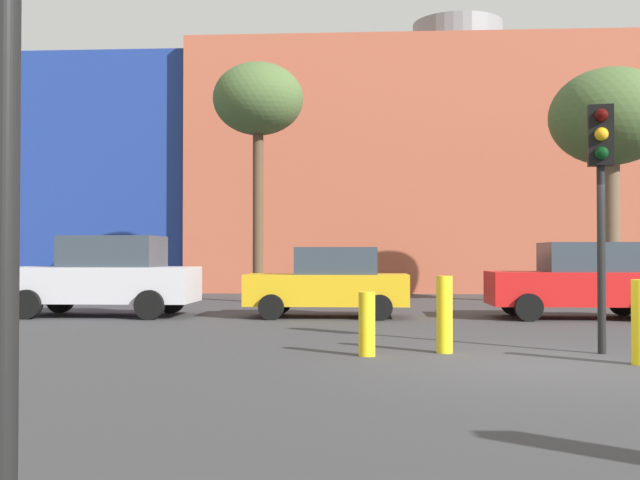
# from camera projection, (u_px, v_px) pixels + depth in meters

# --- Properties ---
(ground_plane) EXTENTS (200.00, 200.00, 0.00)m
(ground_plane) POSITION_uv_depth(u_px,v_px,m) (549.00, 365.00, 10.21)
(ground_plane) COLOR #38383A
(building_backdrop) EXTENTS (36.24, 11.90, 11.87)m
(building_backdrop) POSITION_uv_depth(u_px,v_px,m) (458.00, 178.00, 34.72)
(building_backdrop) COLOR #B2563D
(building_backdrop) RESTS_ON ground_plane
(parked_car_0) EXTENTS (4.41, 2.16, 1.91)m
(parked_car_0) POSITION_uv_depth(u_px,v_px,m) (105.00, 276.00, 18.45)
(parked_car_0) COLOR silver
(parked_car_0) RESTS_ON ground_plane
(parked_car_1) EXTENTS (3.79, 1.86, 1.64)m
(parked_car_1) POSITION_uv_depth(u_px,v_px,m) (330.00, 282.00, 18.13)
(parked_car_1) COLOR gold
(parked_car_1) RESTS_ON ground_plane
(parked_car_2) EXTENTS (4.03, 1.98, 1.75)m
(parked_car_2) POSITION_uv_depth(u_px,v_px,m) (580.00, 281.00, 17.78)
(parked_car_2) COLOR red
(parked_car_2) RESTS_ON ground_plane
(traffic_light_island) EXTENTS (0.40, 0.39, 3.69)m
(traffic_light_island) POSITION_uv_depth(u_px,v_px,m) (601.00, 170.00, 11.44)
(traffic_light_island) COLOR black
(traffic_light_island) RESTS_ON ground_plane
(bare_tree_0) EXTENTS (2.82, 2.82, 7.47)m
(bare_tree_0) POSITION_uv_depth(u_px,v_px,m) (258.00, 103.00, 24.13)
(bare_tree_0) COLOR brown
(bare_tree_0) RESTS_ON ground_plane
(bare_tree_1) EXTENTS (3.54, 3.54, 6.92)m
(bare_tree_1) POSITION_uv_depth(u_px,v_px,m) (611.00, 120.00, 22.52)
(bare_tree_1) COLOR brown
(bare_tree_1) RESTS_ON ground_plane
(bollard_yellow_1) EXTENTS (0.24, 0.24, 1.15)m
(bollard_yellow_1) POSITION_uv_depth(u_px,v_px,m) (444.00, 314.00, 11.51)
(bollard_yellow_1) COLOR yellow
(bollard_yellow_1) RESTS_ON ground_plane
(bollard_yellow_2) EXTENTS (0.24, 0.24, 0.92)m
(bollard_yellow_2) POSITION_uv_depth(u_px,v_px,m) (367.00, 324.00, 11.16)
(bollard_yellow_2) COLOR yellow
(bollard_yellow_2) RESTS_ON ground_plane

